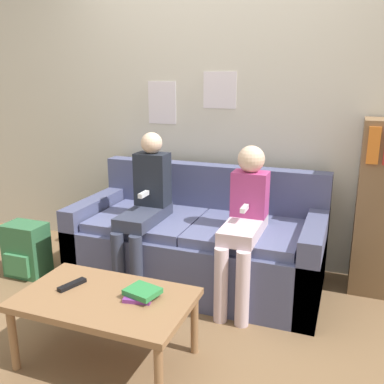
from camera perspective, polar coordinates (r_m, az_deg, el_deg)
The scene contains 9 objects.
ground_plane at distance 2.95m, azimuth -2.90°, elevation -16.02°, with size 10.00×10.00×0.00m, color brown.
wall_back at distance 3.52m, azimuth 3.84°, elevation 11.54°, with size 8.00×0.06×2.60m.
couch at distance 3.26m, azimuth 0.84°, elevation -7.01°, with size 1.83×0.85×0.84m.
coffee_table at distance 2.41m, azimuth -11.53°, elevation -14.38°, with size 0.93×0.56×0.39m.
person_left at distance 3.10m, azimuth -6.30°, elevation -1.65°, with size 0.24×0.58×1.13m.
person_right at distance 2.86m, azimuth 7.01°, elevation -3.39°, with size 0.24×0.58×1.08m.
tv_remote at distance 2.53m, azimuth -15.70°, elevation -11.81°, with size 0.09×0.17×0.02m.
book_stack at distance 2.34m, azimuth -6.76°, elevation -13.24°, with size 0.20×0.18×0.05m.
backpack at distance 3.62m, azimuth -21.22°, elevation -7.22°, with size 0.31×0.25×0.42m.
Camera 1 is at (1.02, -2.30, 1.53)m, focal length 40.00 mm.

